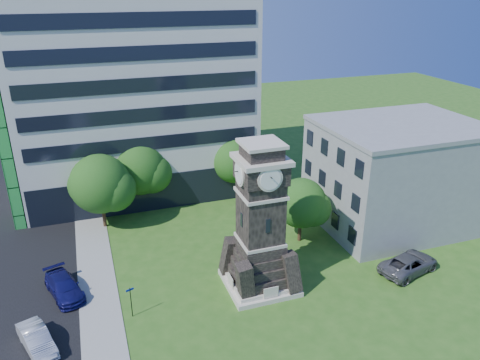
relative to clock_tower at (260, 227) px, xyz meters
name	(u,v)px	position (x,y,z in m)	size (l,w,h in m)	color
ground	(232,307)	(-3.00, -2.00, -5.28)	(160.00, 160.00, 0.00)	#2D5D1A
sidewalk	(98,294)	(-12.50, 3.00, -5.25)	(3.00, 70.00, 0.06)	gray
clock_tower	(260,227)	(0.00, 0.00, 0.00)	(5.40, 5.40, 12.22)	beige
office_tall	(130,67)	(-6.20, 23.84, 8.94)	(26.20, 15.11, 28.60)	silver
office_low	(397,174)	(16.97, 6.00, -0.07)	(15.20, 12.20, 10.40)	gray
car_street_mid	(37,340)	(-16.71, -1.85, -4.56)	(1.52, 4.36, 1.44)	#B5B7BD
car_street_north	(64,287)	(-14.97, 3.80, -4.55)	(2.06, 5.06, 1.47)	#131355
car_east_lot	(409,264)	(12.67, -2.44, -4.49)	(2.61, 5.65, 1.57)	#56575C
park_bench	(259,294)	(-0.72, -1.80, -4.82)	(1.68, 0.45, 0.87)	black
street_sign	(131,299)	(-10.28, -0.61, -3.72)	(0.60, 0.06, 2.50)	black
tree_nw	(101,185)	(-11.02, 14.38, -0.77)	(6.44, 5.85, 7.62)	#332114
tree_nc	(140,169)	(-6.80, 17.48, -0.78)	(6.41, 5.82, 7.60)	#332114
tree_ne	(235,162)	(3.65, 16.86, -0.99)	(5.64, 5.12, 7.03)	#332114
tree_east	(302,204)	(6.30, 5.41, -1.50)	(5.17, 4.70, 6.29)	#332114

